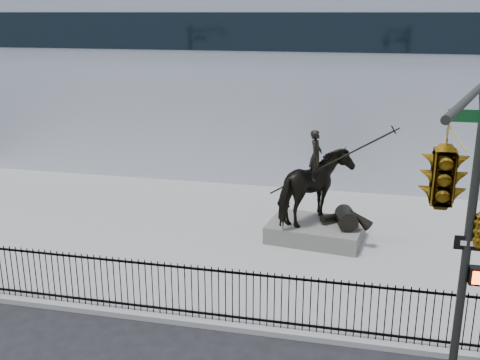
# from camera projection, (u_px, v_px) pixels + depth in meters

# --- Properties ---
(ground) EXTENTS (120.00, 120.00, 0.00)m
(ground) POSITION_uv_depth(u_px,v_px,m) (150.00, 345.00, 13.72)
(ground) COLOR black
(ground) RESTS_ON ground
(plaza) EXTENTS (30.00, 12.00, 0.15)m
(plaza) POSITION_uv_depth(u_px,v_px,m) (222.00, 236.00, 20.23)
(plaza) COLOR #979794
(plaza) RESTS_ON ground
(building) EXTENTS (44.00, 14.00, 9.00)m
(building) POSITION_uv_depth(u_px,v_px,m) (280.00, 74.00, 31.10)
(building) COLOR silver
(building) RESTS_ON ground
(picket_fence) EXTENTS (22.10, 0.10, 1.50)m
(picket_fence) POSITION_uv_depth(u_px,v_px,m) (166.00, 288.00, 14.62)
(picket_fence) COLOR black
(picket_fence) RESTS_ON plaza
(statue_plinth) EXTENTS (3.45, 2.59, 0.60)m
(statue_plinth) POSITION_uv_depth(u_px,v_px,m) (315.00, 231.00, 19.65)
(statue_plinth) COLOR #5A5752
(statue_plinth) RESTS_ON plaza
(equestrian_statue) EXTENTS (4.06, 2.78, 3.46)m
(equestrian_statue) POSITION_uv_depth(u_px,v_px,m) (319.00, 189.00, 19.18)
(equestrian_statue) COLOR black
(equestrian_statue) RESTS_ON statue_plinth
(traffic_signal_right) EXTENTS (2.17, 6.86, 7.00)m
(traffic_signal_right) POSITION_uv_depth(u_px,v_px,m) (465.00, 203.00, 9.07)
(traffic_signal_right) COLOR #252722
(traffic_signal_right) RESTS_ON ground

